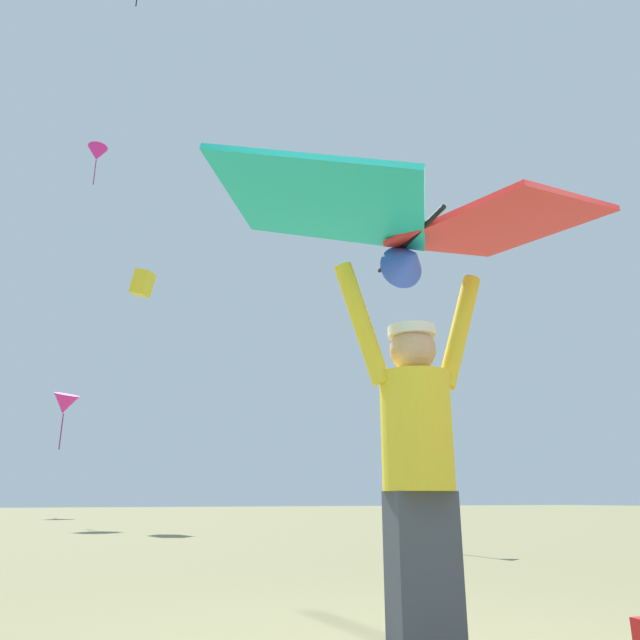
{
  "coord_description": "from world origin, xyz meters",
  "views": [
    {
      "loc": [
        -1.57,
        -2.31,
        0.79
      ],
      "look_at": [
        -0.03,
        1.35,
        1.99
      ],
      "focal_mm": 33.26,
      "sensor_mm": 36.0,
      "label": 1
    }
  ],
  "objects_px": {
    "distant_kite_magenta_mid_left": "(65,404)",
    "distant_kite_magenta_high_left": "(97,153)",
    "distant_kite_yellow_overhead_distant": "(143,283)",
    "kite_flyer_person": "(418,465)",
    "marker_flag": "(446,456)",
    "held_stunt_kite": "(415,223)"
  },
  "relations": [
    {
      "from": "distant_kite_magenta_high_left",
      "to": "distant_kite_magenta_mid_left",
      "type": "xyz_separation_m",
      "value": [
        -0.04,
        -1.39,
        -14.69
      ]
    },
    {
      "from": "kite_flyer_person",
      "to": "distant_kite_magenta_high_left",
      "type": "xyz_separation_m",
      "value": [
        -1.86,
        30.09,
        18.93
      ]
    },
    {
      "from": "distant_kite_yellow_overhead_distant",
      "to": "marker_flag",
      "type": "relative_size",
      "value": 0.6
    },
    {
      "from": "kite_flyer_person",
      "to": "marker_flag",
      "type": "height_order",
      "value": "kite_flyer_person"
    },
    {
      "from": "distant_kite_magenta_mid_left",
      "to": "marker_flag",
      "type": "bearing_deg",
      "value": -75.42
    },
    {
      "from": "held_stunt_kite",
      "to": "marker_flag",
      "type": "height_order",
      "value": "held_stunt_kite"
    },
    {
      "from": "distant_kite_yellow_overhead_distant",
      "to": "distant_kite_magenta_mid_left",
      "type": "xyz_separation_m",
      "value": [
        -2.17,
        10.61,
        -2.91
      ]
    },
    {
      "from": "kite_flyer_person",
      "to": "marker_flag",
      "type": "relative_size",
      "value": 1.16
    },
    {
      "from": "held_stunt_kite",
      "to": "distant_kite_magenta_mid_left",
      "type": "distance_m",
      "value": 29.02
    },
    {
      "from": "marker_flag",
      "to": "distant_kite_magenta_high_left",
      "type": "bearing_deg",
      "value": 103.69
    },
    {
      "from": "distant_kite_magenta_mid_left",
      "to": "distant_kite_yellow_overhead_distant",
      "type": "bearing_deg",
      "value": -78.46
    },
    {
      "from": "held_stunt_kite",
      "to": "kite_flyer_person",
      "type": "bearing_deg",
      "value": 82.57
    },
    {
      "from": "distant_kite_magenta_mid_left",
      "to": "marker_flag",
      "type": "relative_size",
      "value": 1.68
    },
    {
      "from": "kite_flyer_person",
      "to": "distant_kite_magenta_mid_left",
      "type": "xyz_separation_m",
      "value": [
        -1.9,
        28.7,
        4.24
      ]
    },
    {
      "from": "kite_flyer_person",
      "to": "held_stunt_kite",
      "type": "distance_m",
      "value": 1.21
    },
    {
      "from": "distant_kite_yellow_overhead_distant",
      "to": "distant_kite_magenta_mid_left",
      "type": "bearing_deg",
      "value": 101.54
    },
    {
      "from": "distant_kite_magenta_mid_left",
      "to": "marker_flag",
      "type": "distance_m",
      "value": 24.04
    },
    {
      "from": "distant_kite_magenta_high_left",
      "to": "distant_kite_magenta_mid_left",
      "type": "height_order",
      "value": "distant_kite_magenta_high_left"
    },
    {
      "from": "held_stunt_kite",
      "to": "distant_kite_yellow_overhead_distant",
      "type": "xyz_separation_m",
      "value": [
        0.28,
        18.18,
        5.94
      ]
    },
    {
      "from": "kite_flyer_person",
      "to": "distant_kite_magenta_high_left",
      "type": "height_order",
      "value": "distant_kite_magenta_high_left"
    },
    {
      "from": "distant_kite_magenta_mid_left",
      "to": "distant_kite_magenta_high_left",
      "type": "bearing_deg",
      "value": 88.34
    },
    {
      "from": "kite_flyer_person",
      "to": "distant_kite_yellow_overhead_distant",
      "type": "bearing_deg",
      "value": 89.17
    }
  ]
}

